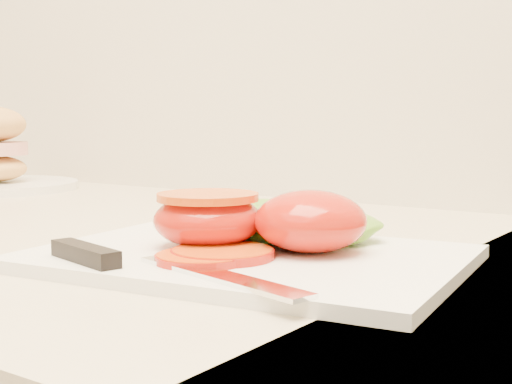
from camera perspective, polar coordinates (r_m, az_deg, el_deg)
The scene contains 8 objects.
cutting_board at distance 0.55m, azimuth -0.60°, elevation -5.29°, with size 0.32×0.23×0.01m, color white.
tomato_half_dome at distance 0.54m, azimuth 4.38°, elevation -2.33°, with size 0.09×0.09×0.05m, color red.
tomato_half_cut at distance 0.56m, azimuth -3.87°, elevation -2.06°, with size 0.09×0.09×0.04m.
tomato_slice_0 at distance 0.52m, azimuth -2.69°, elevation -4.93°, with size 0.07×0.07×0.01m, color #DC5811.
tomato_slice_1 at distance 0.51m, azimuth -4.35°, elevation -5.27°, with size 0.06×0.06×0.01m, color #DC5811.
lettuce_leaf_0 at distance 0.61m, azimuth 1.25°, elevation -2.43°, with size 0.14×0.09×0.03m, color #5F9527.
lettuce_leaf_1 at distance 0.60m, azimuth 4.85°, elevation -2.73°, with size 0.11×0.08×0.02m, color #5F9527.
knife at distance 0.50m, azimuth -9.70°, elevation -5.52°, with size 0.23×0.06×0.01m.
Camera 1 is at (0.37, 1.16, 1.04)m, focal length 50.00 mm.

